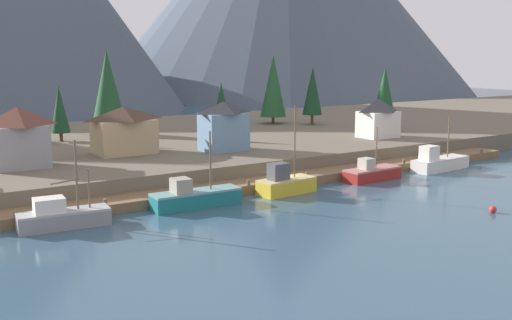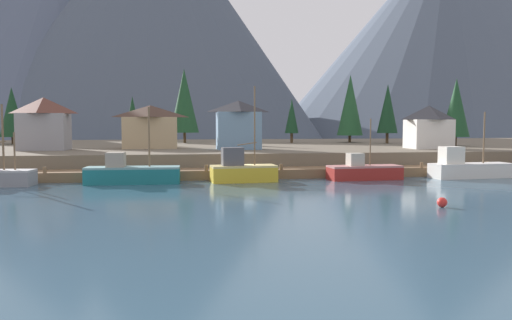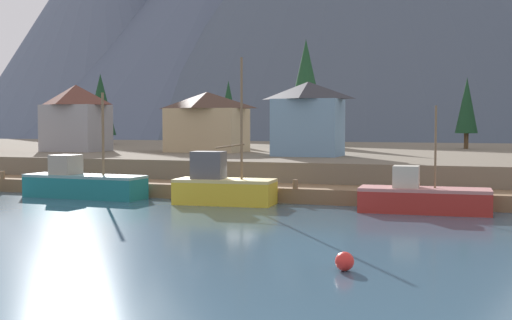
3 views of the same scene
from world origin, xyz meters
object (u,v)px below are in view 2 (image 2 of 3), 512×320
object	(u,v)px
conifer_near_right	(456,108)
conifer_centre	(388,109)
house_white	(429,127)
conifer_mid_left	(12,112)
fishing_boat_teal	(131,173)
fishing_boat_white	(468,168)
house_tan	(151,126)
conifer_back_left	(350,105)
conifer_mid_right	(184,101)
conifer_back_right	(133,116)
house_grey	(44,123)
conifer_near_left	(292,116)
house_blue	(238,125)
fishing_boat_yellow	(242,170)
fishing_boat_red	(364,171)
channel_buoy	(442,202)

from	to	relation	value
conifer_near_right	conifer_centre	world-z (taller)	conifer_centre
house_white	conifer_near_right	xyz separation A→B (m)	(8.12, 6.93, 2.90)
conifer_mid_left	fishing_boat_teal	bearing A→B (deg)	-59.21
house_white	conifer_mid_left	distance (m)	67.09
fishing_boat_white	house_white	bearing A→B (deg)	74.27
house_tan	conifer_mid_left	xyz separation A→B (m)	(-24.07, 18.48, 2.38)
fishing_boat_white	conifer_centre	size ratio (longest dim) A/B	0.89
conifer_back_left	house_tan	bearing A→B (deg)	-153.62
conifer_centre	conifer_mid_left	bearing A→B (deg)	174.62
conifer_mid_right	conifer_back_right	size ratio (longest dim) A/B	1.64
house_grey	conifer_mid_right	distance (m)	29.21
house_grey	conifer_back_right	world-z (taller)	conifer_back_right
house_white	conifer_near_left	xyz separation A→B (m)	(-13.91, 23.96, 1.82)
fishing_boat_teal	house_white	bearing A→B (deg)	22.17
conifer_near_left	conifer_mid_left	bearing A→B (deg)	178.54
house_blue	conifer_mid_right	bearing A→B (deg)	105.88
house_grey	conifer_centre	bearing A→B (deg)	15.96
fishing_boat_yellow	house_tan	world-z (taller)	fishing_boat_yellow
conifer_mid_left	conifer_centre	world-z (taller)	conifer_centre
fishing_boat_red	conifer_back_right	distance (m)	45.77
fishing_boat_white	conifer_back_left	distance (m)	39.44
conifer_centre	fishing_boat_white	bearing A→B (deg)	-98.91
fishing_boat_yellow	conifer_back_left	world-z (taller)	conifer_back_left
conifer_mid_right	channel_buoy	size ratio (longest dim) A/B	19.03
conifer_back_left	fishing_boat_white	bearing A→B (deg)	-90.20
house_blue	conifer_back_right	size ratio (longest dim) A/B	0.80
fishing_boat_teal	fishing_boat_white	world-z (taller)	fishing_boat_teal
conifer_near_left	channel_buoy	world-z (taller)	conifer_near_left
conifer_back_left	fishing_boat_teal	bearing A→B (deg)	-133.21
fishing_boat_white	conifer_back_left	xyz separation A→B (m)	(0.13, 38.55, 8.34)
house_tan	conifer_near_right	size ratio (longest dim) A/B	0.73
fishing_boat_white	house_grey	xyz separation A→B (m)	(-48.53, 18.07, 4.91)
house_white	conifer_centre	size ratio (longest dim) A/B	0.57
fishing_boat_teal	conifer_mid_left	distance (m)	46.23
house_grey	house_white	bearing A→B (deg)	-4.16
house_tan	conifer_back_left	bearing A→B (deg)	26.38
house_grey	channel_buoy	size ratio (longest dim) A/B	9.74
house_white	conifer_near_left	distance (m)	27.77
conifer_near_left	conifer_mid_right	size ratio (longest dim) A/B	0.60
fishing_boat_white	house_white	xyz separation A→B (m)	(2.90, 14.33, 4.46)
conifer_mid_right	conifer_near_right	bearing A→B (deg)	-25.01
fishing_boat_teal	house_blue	xyz separation A→B (m)	(12.48, 15.83, 4.79)
fishing_boat_teal	house_white	xyz separation A→B (m)	(38.74, 14.07, 4.51)
fishing_boat_teal	house_tan	size ratio (longest dim) A/B	1.20
house_blue	conifer_back_right	distance (m)	25.74
fishing_boat_teal	conifer_mid_left	xyz separation A→B (m)	(-23.39, 39.26, 6.93)
conifer_near_left	conifer_back_right	distance (m)	28.10
channel_buoy	conifer_back_right	bearing A→B (deg)	115.94
fishing_boat_yellow	conifer_near_left	world-z (taller)	conifer_near_left
fishing_boat_teal	house_grey	size ratio (longest dim) A/B	1.35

